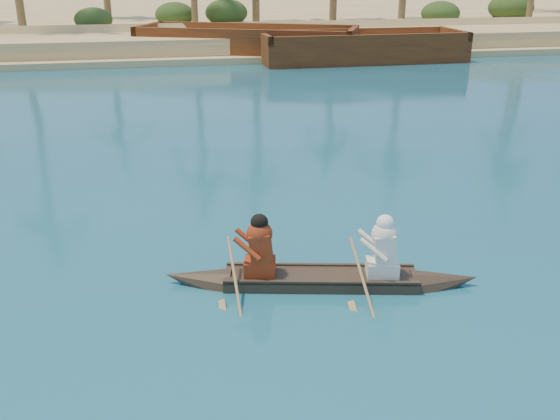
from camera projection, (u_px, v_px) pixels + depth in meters
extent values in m
plane|color=navy|center=(42.00, 226.00, 13.34)|extent=(160.00, 160.00, 0.00)
cube|color=#DDBA7C|center=(105.00, 57.00, 36.97)|extent=(150.00, 8.00, 0.50)
cube|color=#DDBA7C|center=(117.00, 19.00, 56.85)|extent=(150.00, 50.00, 1.50)
cube|color=brown|center=(247.00, 49.00, 37.31)|extent=(13.52, 9.12, 1.61)
cube|color=brown|center=(362.00, 53.00, 35.98)|extent=(11.75, 3.99, 1.47)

